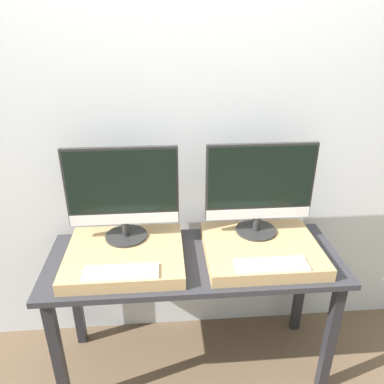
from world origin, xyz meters
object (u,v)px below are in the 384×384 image
(monitor_left, at_px, (123,192))
(keyboard_right, at_px, (272,264))
(monitor_right, at_px, (260,187))
(keyboard_left, at_px, (121,272))

(monitor_left, xyz_separation_m, keyboard_right, (0.69, -0.31, -0.25))
(monitor_right, distance_m, keyboard_right, 0.40)
(monitor_right, bearing_deg, keyboard_left, -155.99)
(monitor_left, relative_size, keyboard_left, 1.65)
(monitor_left, bearing_deg, keyboard_left, -90.00)
(keyboard_left, height_order, keyboard_right, same)
(monitor_left, bearing_deg, monitor_right, 0.00)
(keyboard_left, bearing_deg, keyboard_right, 0.00)
(keyboard_left, xyz_separation_m, keyboard_right, (0.69, 0.00, 0.00))
(keyboard_left, bearing_deg, monitor_left, 90.00)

